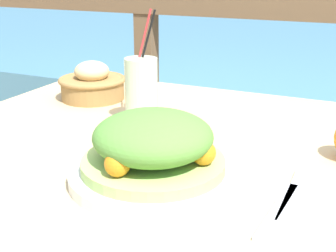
{
  "coord_description": "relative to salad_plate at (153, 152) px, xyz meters",
  "views": [
    {
      "loc": [
        0.37,
        -0.78,
        1.04
      ],
      "look_at": [
        0.03,
        -0.05,
        0.76
      ],
      "focal_mm": 50.0,
      "sensor_mm": 36.0,
      "label": 1
    }
  ],
  "objects": [
    {
      "name": "patio_table",
      "position": [
        -0.05,
        0.15,
        -0.14
      ],
      "size": [
        1.03,
        0.91,
        0.7
      ],
      "color": "tan",
      "rests_on": "ground_plane"
    },
    {
      "name": "knife",
      "position": [
        0.22,
        0.04,
        -0.05
      ],
      "size": [
        0.02,
        0.18,
        0.0
      ],
      "color": "silver",
      "rests_on": "patio_table"
    },
    {
      "name": "railing_fence",
      "position": [
        -0.05,
        0.95,
        -0.06
      ],
      "size": [
        2.8,
        0.08,
        0.96
      ],
      "color": "brown",
      "rests_on": "ground_plane"
    },
    {
      "name": "drink_glass",
      "position": [
        -0.15,
        0.25,
        0.02
      ],
      "size": [
        0.07,
        0.07,
        0.25
      ],
      "color": "beige",
      "rests_on": "patio_table"
    },
    {
      "name": "salad_plate",
      "position": [
        0.0,
        0.0,
        0.0
      ],
      "size": [
        0.28,
        0.28,
        0.12
      ],
      "color": "silver",
      "rests_on": "patio_table"
    },
    {
      "name": "fork",
      "position": [
        0.21,
        -0.02,
        -0.05
      ],
      "size": [
        0.03,
        0.18,
        0.0
      ],
      "color": "silver",
      "rests_on": "patio_table"
    },
    {
      "name": "bread_basket",
      "position": [
        -0.36,
        0.37,
        -0.01
      ],
      "size": [
        0.18,
        0.18,
        0.1
      ],
      "color": "olive",
      "rests_on": "patio_table"
    },
    {
      "name": "sea_backdrop",
      "position": [
        -0.05,
        3.45,
        -0.54
      ],
      "size": [
        12.0,
        4.0,
        0.42
      ],
      "color": "teal",
      "rests_on": "ground_plane"
    }
  ]
}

